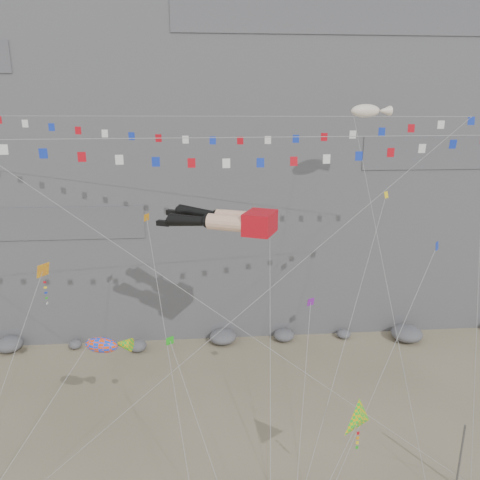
{
  "coord_description": "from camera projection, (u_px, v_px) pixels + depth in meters",
  "views": [
    {
      "loc": [
        -1.72,
        -24.02,
        22.08
      ],
      "look_at": [
        1.01,
        9.0,
        12.64
      ],
      "focal_mm": 35.0,
      "sensor_mm": 36.0,
      "label": 1
    }
  ],
  "objects": [
    {
      "name": "small_kite_b",
      "position": [
        311.0,
        305.0,
        30.2
      ],
      "size": [
        3.18,
        9.2,
        13.3
      ],
      "color": "#7B1A9D",
      "rests_on": "ground"
    },
    {
      "name": "anchor_pole_right",
      "position": [
        461.0,
        456.0,
        27.7
      ],
      "size": [
        0.12,
        0.12,
        4.31
      ],
      "primitive_type": "cylinder",
      "color": "slate",
      "rests_on": "ground"
    },
    {
      "name": "flag_banner_upper",
      "position": [
        226.0,
        117.0,
        32.87
      ],
      "size": [
        33.09,
        15.85,
        28.73
      ],
      "color": "red",
      "rests_on": "ground"
    },
    {
      "name": "small_kite_c",
      "position": [
        171.0,
        344.0,
        26.77
      ],
      "size": [
        4.54,
        7.81,
        12.26
      ],
      "color": "green",
      "rests_on": "ground"
    },
    {
      "name": "fish_windsock",
      "position": [
        101.0,
        345.0,
        28.15
      ],
      "size": [
        8.8,
        7.81,
        12.76
      ],
      "color": "#FC460C",
      "rests_on": "ground"
    },
    {
      "name": "small_kite_e",
      "position": [
        435.0,
        250.0,
        31.19
      ],
      "size": [
        11.02,
        10.48,
        19.31
      ],
      "color": "#1430B7",
      "rests_on": "ground"
    },
    {
      "name": "cliff",
      "position": [
        214.0,
        80.0,
        53.03
      ],
      "size": [
        80.0,
        28.0,
        50.0
      ],
      "primitive_type": "cube",
      "color": "slate",
      "rests_on": "ground"
    },
    {
      "name": "flag_banner_lower",
      "position": [
        244.0,
        138.0,
        27.02
      ],
      "size": [
        30.34,
        6.68,
        24.98
      ],
      "color": "red",
      "rests_on": "ground"
    },
    {
      "name": "delta_kite",
      "position": [
        359.0,
        419.0,
        24.64
      ],
      "size": [
        6.6,
        5.63,
        9.47
      ],
      "color": "#E5B10B",
      "rests_on": "ground"
    },
    {
      "name": "small_kite_a",
      "position": [
        147.0,
        223.0,
        32.97
      ],
      "size": [
        4.26,
        15.57,
        21.11
      ],
      "color": "orange",
      "rests_on": "ground"
    },
    {
      "name": "harlequin_kite",
      "position": [
        43.0,
        272.0,
        26.14
      ],
      "size": [
        5.59,
        6.03,
        14.95
      ],
      "color": "red",
      "rests_on": "ground"
    },
    {
      "name": "talus_boulders",
      "position": [
        223.0,
        337.0,
        45.34
      ],
      "size": [
        60.0,
        3.0,
        1.2
      ],
      "primitive_type": null,
      "color": "slate",
      "rests_on": "ground"
    },
    {
      "name": "blimp_windsock",
      "position": [
        366.0,
        112.0,
        35.8
      ],
      "size": [
        3.84,
        15.04,
        25.83
      ],
      "color": "white",
      "rests_on": "ground"
    },
    {
      "name": "small_kite_d",
      "position": [
        384.0,
        202.0,
        32.91
      ],
      "size": [
        10.0,
        14.49,
        23.19
      ],
      "color": "yellow",
      "rests_on": "ground"
    },
    {
      "name": "ground",
      "position": [
        236.0,
        474.0,
        29.21
      ],
      "size": [
        120.0,
        120.0,
        0.0
      ],
      "primitive_type": "plane",
      "color": "gray",
      "rests_on": "ground"
    },
    {
      "name": "legs_kite",
      "position": [
        228.0,
        220.0,
        31.42
      ],
      "size": [
        8.3,
        16.43,
        19.32
      ],
      "rotation": [
        0.0,
        0.0,
        -0.43
      ],
      "color": "red",
      "rests_on": "ground"
    }
  ]
}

